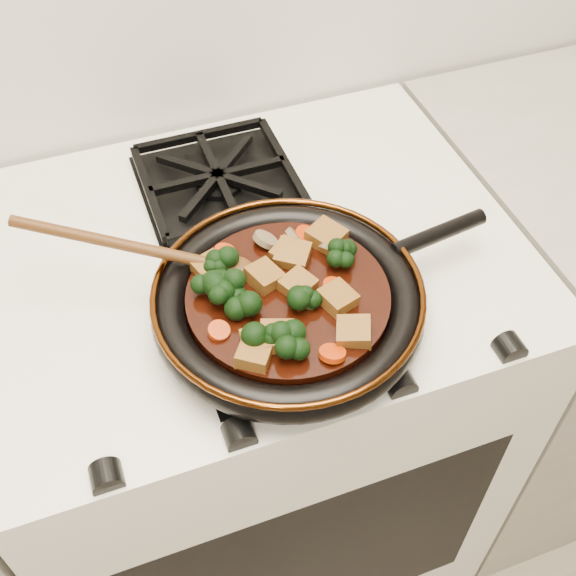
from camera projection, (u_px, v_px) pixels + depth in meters
name	position (u px, v px, depth m)	size (l,w,h in m)	color
stove	(258.00, 417.00, 1.35)	(0.76, 0.60, 0.90)	white
burner_grate_front	(281.00, 316.00, 0.91)	(0.23, 0.23, 0.03)	black
burner_grate_back	(218.00, 180.00, 1.09)	(0.23, 0.23, 0.03)	black
skillet	(290.00, 301.00, 0.89)	(0.46, 0.34, 0.05)	black
braising_sauce	(288.00, 299.00, 0.89)	(0.25, 0.25, 0.02)	black
tofu_cube_0	(354.00, 332.00, 0.83)	(0.04, 0.04, 0.02)	brown
tofu_cube_1	(209.00, 267.00, 0.90)	(0.04, 0.03, 0.02)	brown
tofu_cube_2	(326.00, 237.00, 0.93)	(0.04, 0.04, 0.02)	brown
tofu_cube_3	(264.00, 277.00, 0.89)	(0.04, 0.04, 0.02)	brown
tofu_cube_4	(337.00, 299.00, 0.86)	(0.04, 0.04, 0.02)	brown
tofu_cube_5	(298.00, 285.00, 0.88)	(0.04, 0.04, 0.02)	brown
tofu_cube_6	(258.00, 342.00, 0.82)	(0.04, 0.03, 0.02)	brown
tofu_cube_7	(293.00, 256.00, 0.91)	(0.04, 0.04, 0.02)	brown
tofu_cube_8	(288.00, 253.00, 0.91)	(0.03, 0.04, 0.02)	brown
tofu_cube_9	(278.00, 336.00, 0.83)	(0.04, 0.04, 0.02)	brown
tofu_cube_10	(254.00, 355.00, 0.81)	(0.04, 0.04, 0.02)	brown
broccoli_floret_0	(310.00, 301.00, 0.86)	(0.06, 0.06, 0.05)	black
broccoli_floret_1	(245.00, 302.00, 0.86)	(0.06, 0.06, 0.05)	black
broccoli_floret_2	(291.00, 345.00, 0.81)	(0.06, 0.06, 0.05)	black
broccoli_floret_3	(265.00, 342.00, 0.82)	(0.06, 0.06, 0.05)	black
broccoli_floret_4	(339.00, 256.00, 0.90)	(0.05, 0.05, 0.05)	black
broccoli_floret_5	(214.00, 293.00, 0.86)	(0.06, 0.06, 0.05)	black
broccoli_floret_6	(220.00, 264.00, 0.90)	(0.06, 0.06, 0.05)	black
broccoli_floret_7	(226.00, 292.00, 0.86)	(0.06, 0.06, 0.06)	black
carrot_coin_0	(332.00, 353.00, 0.81)	(0.03, 0.03, 0.01)	#BB2F05
carrot_coin_1	(219.00, 331.00, 0.83)	(0.03, 0.03, 0.01)	#BB2F05
carrot_coin_2	(305.00, 236.00, 0.94)	(0.03, 0.03, 0.01)	#BB2F05
carrot_coin_3	(225.00, 252.00, 0.92)	(0.03, 0.03, 0.01)	#BB2F05
carrot_coin_4	(334.00, 287.00, 0.88)	(0.03, 0.03, 0.01)	#BB2F05
mushroom_slice_0	(332.00, 248.00, 0.92)	(0.04, 0.04, 0.01)	brown
mushroom_slice_1	(265.00, 240.00, 0.93)	(0.03, 0.03, 0.01)	brown
mushroom_slice_2	(296.00, 237.00, 0.93)	(0.03, 0.03, 0.01)	brown
mushroom_slice_3	(223.00, 265.00, 0.90)	(0.04, 0.04, 0.01)	brown
wooden_spoon	(166.00, 254.00, 0.89)	(0.17, 0.10, 0.27)	#4F2C11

